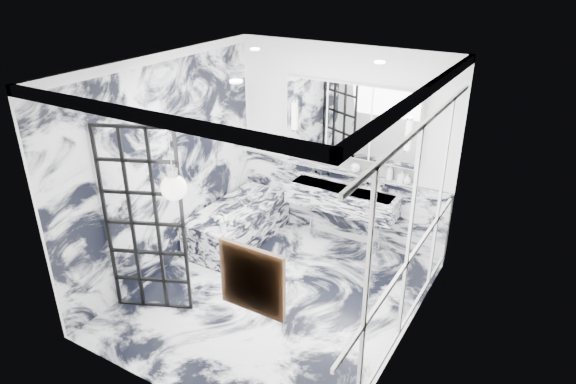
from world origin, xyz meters
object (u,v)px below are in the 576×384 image
Objects in this scene: crittall_door at (145,223)px; trough_sink at (342,199)px; mirror_cabinet at (351,120)px; bathtub at (238,224)px.

crittall_door is 1.40× the size of trough_sink.
mirror_cabinet is (1.29, 2.60, 0.70)m from crittall_door.
trough_sink is 1.55m from bathtub.
crittall_door is at bearing -88.79° from bathtub.
crittall_door reaches higher than trough_sink.
crittall_door is 2.98m from mirror_cabinet.
crittall_door is 1.18× the size of mirror_cabinet.
trough_sink is 1.10m from mirror_cabinet.
trough_sink is (1.29, 2.43, -0.39)m from crittall_door.
trough_sink is 0.97× the size of bathtub.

